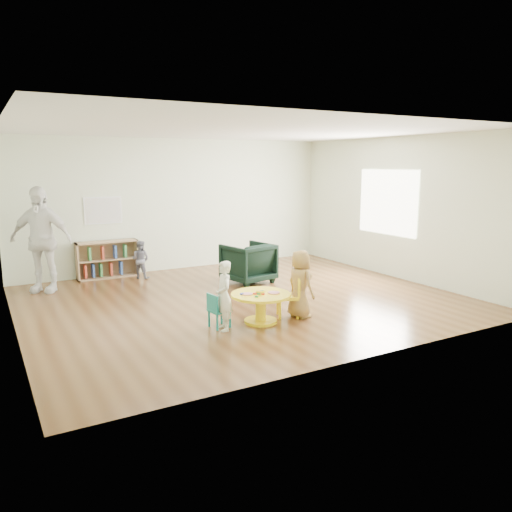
# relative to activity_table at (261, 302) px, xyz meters

# --- Properties ---
(room) EXTENTS (7.10, 7.00, 2.80)m
(room) POSITION_rel_activity_table_xyz_m (0.37, 1.21, 1.59)
(room) COLOR #55341A
(room) RESTS_ON ground
(activity_table) EXTENTS (0.86, 0.86, 0.47)m
(activity_table) POSITION_rel_activity_table_xyz_m (0.00, 0.00, 0.00)
(activity_table) COLOR yellow
(activity_table) RESTS_ON ground
(kid_chair_left) EXTENTS (0.30, 0.30, 0.49)m
(kid_chair_left) POSITION_rel_activity_table_xyz_m (-0.65, 0.09, -0.03)
(kid_chair_left) COLOR teal
(kid_chair_left) RESTS_ON ground
(kid_chair_right) EXTENTS (0.44, 0.44, 0.62)m
(kid_chair_right) POSITION_rel_activity_table_xyz_m (0.53, 0.02, 0.03)
(kid_chair_right) COLOR yellow
(kid_chair_right) RESTS_ON ground
(bookshelf) EXTENTS (1.20, 0.30, 0.75)m
(bookshelf) POSITION_rel_activity_table_xyz_m (-1.25, 4.06, 0.07)
(bookshelf) COLOR #9E7C58
(bookshelf) RESTS_ON ground
(alphabet_poster) EXTENTS (0.74, 0.01, 0.54)m
(alphabet_poster) POSITION_rel_activity_table_xyz_m (-1.24, 4.19, 1.05)
(alphabet_poster) COLOR white
(alphabet_poster) RESTS_ON ground
(armchair) EXTENTS (0.97, 0.99, 0.77)m
(armchair) POSITION_rel_activity_table_xyz_m (1.03, 2.27, 0.09)
(armchair) COLOR black
(armchair) RESTS_ON ground
(child_left) EXTENTS (0.30, 0.39, 0.97)m
(child_left) POSITION_rel_activity_table_xyz_m (-0.61, -0.04, 0.19)
(child_left) COLOR white
(child_left) RESTS_ON ground
(child_right) EXTENTS (0.38, 0.53, 1.02)m
(child_right) POSITION_rel_activity_table_xyz_m (0.64, -0.07, 0.21)
(child_right) COLOR yellow
(child_right) RESTS_ON ground
(toddler) EXTENTS (0.47, 0.47, 0.77)m
(toddler) POSITION_rel_activity_table_xyz_m (-0.68, 3.65, 0.08)
(toddler) COLOR #161938
(toddler) RESTS_ON ground
(adult_caretaker) EXTENTS (1.18, 0.99, 1.89)m
(adult_caretaker) POSITION_rel_activity_table_xyz_m (-2.51, 3.48, 0.65)
(adult_caretaker) COLOR white
(adult_caretaker) RESTS_ON ground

